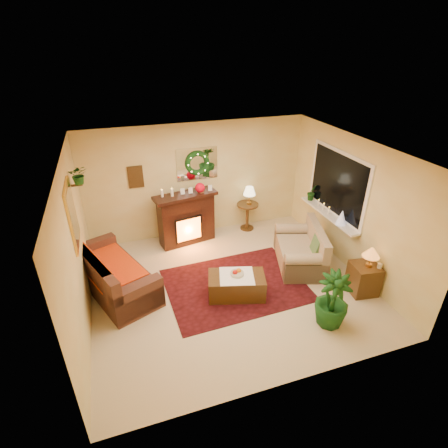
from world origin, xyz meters
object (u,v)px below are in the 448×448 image
object	(u,v)px
fireplace	(186,220)
end_table_square	(363,279)
side_table_round	(247,217)
loveseat	(300,246)
sofa	(114,270)
coffee_table	(236,286)

from	to	relation	value
fireplace	end_table_square	bearing A→B (deg)	-56.53
side_table_round	end_table_square	world-z (taller)	side_table_round
loveseat	side_table_round	distance (m)	1.79
side_table_round	sofa	bearing A→B (deg)	-156.35
sofa	end_table_square	xyz separation A→B (m)	(4.30, -1.51, -0.16)
fireplace	side_table_round	size ratio (longest dim) A/B	1.83
loveseat	side_table_round	xyz separation A→B (m)	(-0.46, 1.73, -0.10)
sofa	end_table_square	distance (m)	4.56
end_table_square	coffee_table	bearing A→B (deg)	164.37
sofa	fireplace	bearing A→B (deg)	15.43
sofa	coffee_table	xyz separation A→B (m)	(2.06, -0.88, -0.22)
coffee_table	fireplace	bearing A→B (deg)	116.83
sofa	fireplace	size ratio (longest dim) A/B	1.66
sofa	coffee_table	size ratio (longest dim) A/B	2.02
loveseat	coffee_table	distance (m)	1.68
side_table_round	coffee_table	world-z (taller)	side_table_round
fireplace	side_table_round	xyz separation A→B (m)	(1.52, 0.13, -0.23)
sofa	loveseat	distance (m)	3.65
fireplace	coffee_table	size ratio (longest dim) A/B	1.22
coffee_table	loveseat	bearing A→B (deg)	35.06
fireplace	coffee_table	bearing A→B (deg)	-89.37
fireplace	side_table_round	world-z (taller)	fireplace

